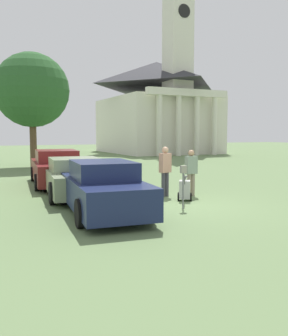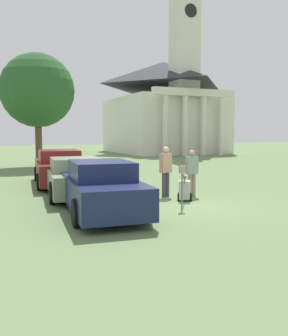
# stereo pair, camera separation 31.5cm
# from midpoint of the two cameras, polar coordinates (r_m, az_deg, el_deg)

# --- Properties ---
(ground_plane) EXTENTS (120.00, 120.00, 0.00)m
(ground_plane) POSITION_cam_midpoint_polar(r_m,az_deg,el_deg) (11.79, 4.41, -5.80)
(ground_plane) COLOR #607A4C
(parked_car_navy) EXTENTS (2.30, 5.12, 1.50)m
(parked_car_navy) POSITION_cam_midpoint_polar(r_m,az_deg,el_deg) (10.77, -7.28, -3.10)
(parked_car_navy) COLOR #19234C
(parked_car_navy) RESTS_ON ground_plane
(parked_car_sage) EXTENTS (2.39, 4.83, 1.39)m
(parked_car_sage) POSITION_cam_midpoint_polar(r_m,az_deg,el_deg) (13.75, -11.17, -1.47)
(parked_car_sage) COLOR gray
(parked_car_sage) RESTS_ON ground_plane
(parked_car_maroon) EXTENTS (2.37, 5.20, 1.54)m
(parked_car_maroon) POSITION_cam_midpoint_polar(r_m,az_deg,el_deg) (16.85, -13.73, -0.09)
(parked_car_maroon) COLOR maroon
(parked_car_maroon) RESTS_ON ground_plane
(parking_meter) EXTENTS (0.18, 0.09, 1.31)m
(parking_meter) POSITION_cam_midpoint_polar(r_m,az_deg,el_deg) (11.25, 5.20, -1.63)
(parking_meter) COLOR slate
(parking_meter) RESTS_ON ground_plane
(person_worker) EXTENTS (0.46, 0.32, 1.79)m
(person_worker) POSITION_cam_midpoint_polar(r_m,az_deg,el_deg) (13.37, 2.57, -0.01)
(person_worker) COLOR #3F3F47
(person_worker) RESTS_ON ground_plane
(person_supervisor) EXTENTS (0.43, 0.24, 1.67)m
(person_supervisor) POSITION_cam_midpoint_polar(r_m,az_deg,el_deg) (13.56, 6.53, -0.29)
(person_supervisor) COLOR gray
(person_supervisor) RESTS_ON ground_plane
(equipment_cart) EXTENTS (0.70, 0.93, 1.00)m
(equipment_cart) POSITION_cam_midpoint_polar(r_m,az_deg,el_deg) (12.65, 5.52, -3.26)
(equipment_cart) COLOR #B2B2AD
(equipment_cart) RESTS_ON ground_plane
(church) EXTENTS (10.77, 13.85, 25.14)m
(church) POSITION_cam_midpoint_polar(r_m,az_deg,el_deg) (43.38, 1.95, 10.16)
(church) COLOR silver
(church) RESTS_ON ground_plane
(shade_tree) EXTENTS (4.84, 4.84, 7.47)m
(shade_tree) POSITION_cam_midpoint_polar(r_m,az_deg,el_deg) (25.99, -17.06, 11.25)
(shade_tree) COLOR brown
(shade_tree) RESTS_ON ground_plane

